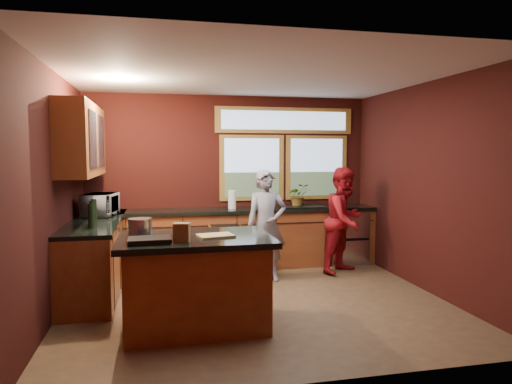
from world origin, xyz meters
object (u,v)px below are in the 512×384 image
object	(u,v)px
person_red	(345,220)
stock_pot	(140,227)
island	(196,281)
cutting_board	(216,236)
person_grey	(266,226)

from	to	relation	value
person_red	stock_pot	xyz separation A→B (m)	(-2.91, -1.57, 0.24)
island	stock_pot	xyz separation A→B (m)	(-0.55, 0.15, 0.56)
island	stock_pot	distance (m)	0.80
cutting_board	stock_pot	distance (m)	0.78
island	stock_pot	bearing A→B (deg)	164.74
island	person_red	world-z (taller)	person_red
person_red	person_grey	bearing A→B (deg)	154.63
person_red	stock_pot	size ratio (longest dim) A/B	6.58
island	cutting_board	distance (m)	0.52
person_red	stock_pot	world-z (taller)	person_red
cutting_board	stock_pot	world-z (taller)	stock_pot
person_grey	stock_pot	xyz separation A→B (m)	(-1.66, -1.38, 0.26)
person_grey	island	bearing A→B (deg)	-125.44
person_grey	cutting_board	world-z (taller)	person_grey
person_red	stock_pot	bearing A→B (deg)	174.03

